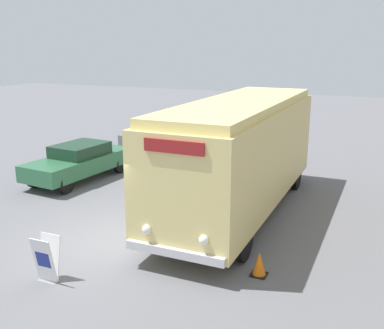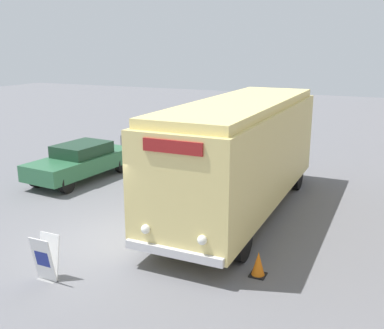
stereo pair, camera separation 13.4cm
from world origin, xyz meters
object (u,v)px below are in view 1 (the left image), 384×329
object	(u,v)px
parked_car_mid	(153,133)
traffic_cone	(259,264)
sign_board	(47,260)
vintage_bus	(240,151)
parked_car_near	(79,161)

from	to	relation	value
parked_car_mid	traffic_cone	xyz separation A→B (m)	(8.72, -10.80, -0.45)
sign_board	parked_car_mid	bearing A→B (deg)	109.20
parked_car_mid	vintage_bus	bearing A→B (deg)	-48.52
parked_car_near	traffic_cone	world-z (taller)	parked_car_near
vintage_bus	parked_car_near	distance (m)	6.93
sign_board	traffic_cone	size ratio (longest dim) A/B	1.81
sign_board	parked_car_mid	xyz separation A→B (m)	(-4.51, 12.95, 0.23)
sign_board	vintage_bus	bearing A→B (deg)	66.71
sign_board	parked_car_mid	distance (m)	13.71
vintage_bus	parked_car_near	xyz separation A→B (m)	(-6.77, 0.83, -1.22)
vintage_bus	traffic_cone	distance (m)	4.38
parked_car_mid	traffic_cone	bearing A→B (deg)	-54.12
parked_car_near	traffic_cone	size ratio (longest dim) A/B	7.96
parked_car_near	parked_car_mid	xyz separation A→B (m)	(-0.25, 6.30, -0.00)
parked_car_near	parked_car_mid	size ratio (longest dim) A/B	1.13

